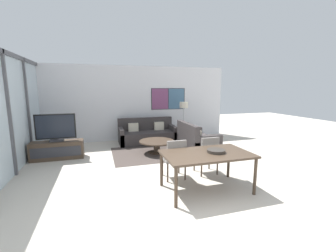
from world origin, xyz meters
TOP-DOWN VIEW (x-y plane):
  - ground_plane at (0.00, 0.00)m, footprint 24.00×24.00m
  - wall_back at (0.04, 5.70)m, footprint 7.44×0.09m
  - window_wall_left at (-3.21, 2.85)m, footprint 0.07×5.70m
  - area_rug at (0.36, 3.62)m, footprint 2.66×1.98m
  - tv_console at (-2.46, 3.87)m, footprint 1.38×0.45m
  - television at (-2.46, 3.87)m, footprint 1.04×0.20m
  - sofa_main at (0.36, 5.04)m, footprint 2.03×0.90m
  - sofa_side at (1.65, 3.59)m, footprint 0.90×1.54m
  - coffee_table at (0.36, 3.62)m, footprint 1.07×1.07m
  - dining_table at (0.64, 0.85)m, footprint 1.68×1.01m
  - dining_chair_left at (0.24, 1.55)m, footprint 0.46×0.46m
  - dining_chair_centre at (1.05, 1.60)m, footprint 0.46×0.46m
  - fruit_bowl at (0.83, 0.83)m, footprint 0.35×0.35m
  - floor_lamp at (1.82, 5.11)m, footprint 0.32×0.32m

SIDE VIEW (x-z plane):
  - ground_plane at x=0.00m, z-range 0.00..0.00m
  - area_rug at x=0.36m, z-range 0.00..0.01m
  - tv_console at x=-2.46m, z-range 0.00..0.51m
  - sofa_side at x=1.65m, z-range -0.16..0.72m
  - sofa_main at x=0.36m, z-range -0.16..0.72m
  - coffee_table at x=0.36m, z-range 0.10..0.48m
  - dining_chair_left at x=0.24m, z-range 0.06..0.96m
  - dining_chair_centre at x=1.05m, z-range 0.06..0.96m
  - dining_table at x=0.64m, z-range 0.31..1.06m
  - fruit_bowl at x=0.83m, z-range 0.76..0.82m
  - television at x=-2.46m, z-range 0.50..1.27m
  - floor_lamp at x=1.82m, z-range 0.49..1.94m
  - wall_back at x=0.04m, z-range 0.00..2.80m
  - window_wall_left at x=-3.21m, z-range 0.13..2.93m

